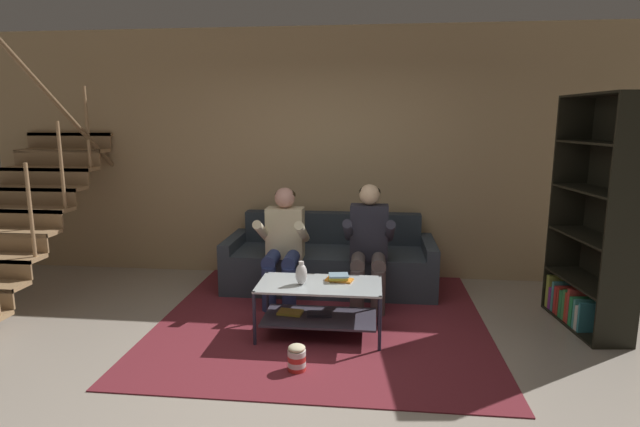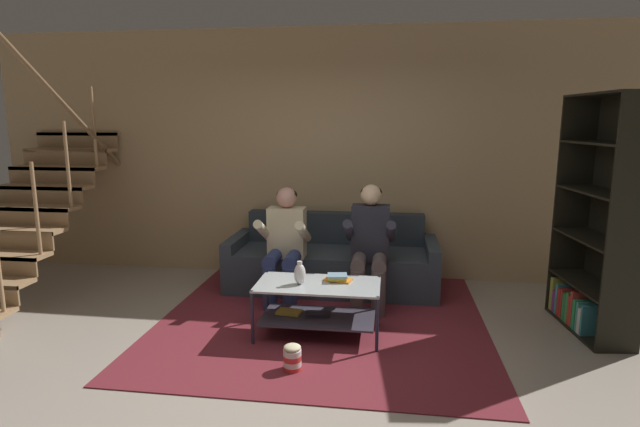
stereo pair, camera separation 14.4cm
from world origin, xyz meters
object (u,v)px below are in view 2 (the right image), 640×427
object	(u,v)px
coffee_table	(317,301)
bookshelf	(598,241)
couch	(332,263)
book_stack	(337,278)
person_seated_right	(370,241)
person_seated_left	(285,241)
popcorn_tub	(292,358)
vase	(300,273)

from	to	relation	value
coffee_table	bookshelf	world-z (taller)	bookshelf
couch	book_stack	size ratio (longest dim) A/B	9.01
book_stack	person_seated_right	bearing A→B (deg)	70.16
person_seated_left	couch	bearing A→B (deg)	49.69
popcorn_tub	person_seated_left	bearing A→B (deg)	103.89
person_seated_right	popcorn_tub	size ratio (longest dim) A/B	5.81
person_seated_right	coffee_table	world-z (taller)	person_seated_right
book_stack	coffee_table	bearing A→B (deg)	-151.52
person_seated_right	popcorn_tub	xyz separation A→B (m)	(-0.51, -1.44, -0.56)
coffee_table	bookshelf	bearing A→B (deg)	11.59
couch	bookshelf	world-z (taller)	bookshelf
bookshelf	popcorn_tub	xyz separation A→B (m)	(-2.52, -1.15, -0.70)
couch	book_stack	bearing A→B (deg)	-81.38
coffee_table	popcorn_tub	distance (m)	0.69
coffee_table	book_stack	xyz separation A→B (m)	(0.17, 0.09, 0.19)
coffee_table	bookshelf	size ratio (longest dim) A/B	0.51
couch	book_stack	distance (m)	1.23
couch	coffee_table	size ratio (longest dim) A/B	2.16
person_seated_left	bookshelf	world-z (taller)	bookshelf
couch	bookshelf	bearing A→B (deg)	-17.92
person_seated_right	coffee_table	bearing A→B (deg)	-117.95
vase	couch	bearing A→B (deg)	84.46
person_seated_right	bookshelf	xyz separation A→B (m)	(2.01, -0.29, 0.14)
person_seated_left	person_seated_right	size ratio (longest dim) A/B	0.96
person_seated_left	person_seated_right	world-z (taller)	person_seated_right
person_seated_left	popcorn_tub	bearing A→B (deg)	-76.11
person_seated_left	bookshelf	size ratio (longest dim) A/B	0.57
bookshelf	coffee_table	bearing A→B (deg)	-168.41
book_stack	popcorn_tub	xyz separation A→B (m)	(-0.26, -0.74, -0.40)
person_seated_right	book_stack	size ratio (longest dim) A/B	4.82
person_seated_left	bookshelf	xyz separation A→B (m)	(2.87, -0.28, 0.16)
person_seated_right	person_seated_left	bearing A→B (deg)	-179.72
couch	vase	bearing A→B (deg)	-95.54
vase	book_stack	distance (m)	0.34
person_seated_right	vase	distance (m)	1.00
vase	coffee_table	bearing A→B (deg)	15.59
couch	bookshelf	xyz separation A→B (m)	(2.44, -0.79, 0.53)
person_seated_right	vase	bearing A→B (deg)	-124.24
coffee_table	vase	xyz separation A→B (m)	(-0.15, -0.04, 0.26)
coffee_table	book_stack	bearing A→B (deg)	28.48
book_stack	popcorn_tub	bearing A→B (deg)	-109.25
person_seated_right	popcorn_tub	bearing A→B (deg)	-109.54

